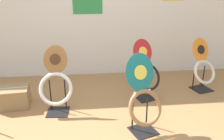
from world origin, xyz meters
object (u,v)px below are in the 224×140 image
toilet_seat_display_crimson_swirl (146,72)px  toilet_seat_display_orange_sun (203,67)px  toilet_seat_display_teal_sax (144,99)px  storage_box (14,97)px  toilet_seat_display_woodgrain (56,84)px

toilet_seat_display_crimson_swirl → toilet_seat_display_orange_sun: (0.95, 0.19, -0.03)m
toilet_seat_display_crimson_swirl → toilet_seat_display_teal_sax: (-0.22, -0.84, 0.01)m
toilet_seat_display_crimson_swirl → storage_box: bearing=-177.5°
toilet_seat_display_crimson_swirl → toilet_seat_display_orange_sun: toilet_seat_display_crimson_swirl is taller
toilet_seat_display_orange_sun → storage_box: toilet_seat_display_orange_sun is taller
toilet_seat_display_teal_sax → toilet_seat_display_woodgrain: bearing=152.7°
toilet_seat_display_crimson_swirl → toilet_seat_display_teal_sax: 0.86m
toilet_seat_display_woodgrain → storage_box: toilet_seat_display_woodgrain is taller
toilet_seat_display_orange_sun → toilet_seat_display_teal_sax: bearing=-138.8°
toilet_seat_display_teal_sax → toilet_seat_display_orange_sun: 1.56m
toilet_seat_display_teal_sax → toilet_seat_display_woodgrain: size_ratio=1.03×
toilet_seat_display_orange_sun → storage_box: 2.83m
toilet_seat_display_orange_sun → toilet_seat_display_woodgrain: toilet_seat_display_woodgrain is taller
storage_box → toilet_seat_display_teal_sax: bearing=-24.7°
toilet_seat_display_orange_sun → storage_box: bearing=-174.5°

